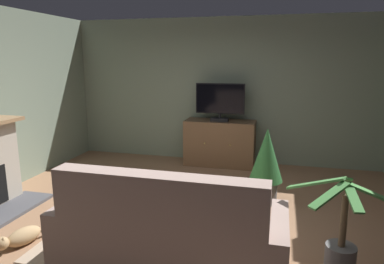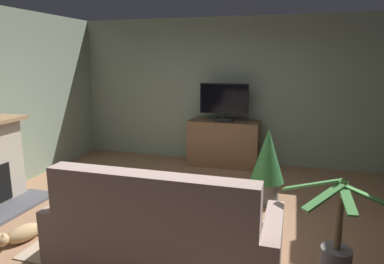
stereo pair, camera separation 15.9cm
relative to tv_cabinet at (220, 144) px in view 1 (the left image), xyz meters
name	(u,v)px [view 1 (the left image)]	position (x,y,z in m)	size (l,w,h in m)	color
ground_plane	(182,225)	(-0.03, -2.49, -0.42)	(6.46, 6.18, 0.04)	#936B4C
wall_back	(222,91)	(-0.03, 0.35, 0.97)	(6.46, 0.10, 2.74)	gray
rug_central	(150,225)	(-0.39, -2.65, -0.40)	(2.04, 2.15, 0.01)	tan
tv_cabinet	(220,144)	(0.00, 0.00, 0.00)	(1.30, 0.55, 0.85)	#4A3523
television	(220,101)	(0.00, -0.05, 0.82)	(0.89, 0.20, 0.69)	black
coffee_table	(187,194)	(0.02, -2.44, -0.04)	(0.90, 0.55, 0.41)	brown
tv_remote	(202,187)	(0.18, -2.33, 0.02)	(0.17, 0.05, 0.02)	black
folded_newspaper	(180,190)	(-0.06, -2.46, 0.01)	(0.30, 0.22, 0.01)	silver
sofa_floral	(169,242)	(0.16, -3.56, -0.05)	(2.08, 0.86, 1.08)	#A3897F
potted_plant_leafy_by_curtain	(266,162)	(0.92, -1.59, 0.19)	(0.46, 0.46, 1.06)	slate
potted_plant_on_hearth_side	(340,254)	(1.64, -3.27, -0.11)	(0.87, 0.86, 1.00)	slate
cat	(21,237)	(-1.56, -3.42, -0.31)	(0.33, 0.68, 0.21)	tan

